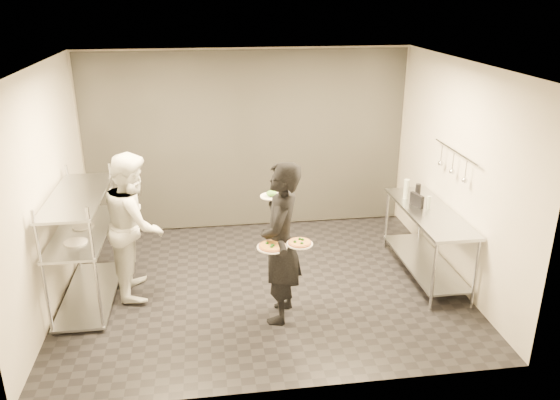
{
  "coord_description": "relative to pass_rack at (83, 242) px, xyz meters",
  "views": [
    {
      "loc": [
        -0.65,
        -6.17,
        3.57
      ],
      "look_at": [
        0.25,
        0.19,
        1.1
      ],
      "focal_mm": 35.0,
      "sensor_mm": 36.0,
      "label": 1
    }
  ],
  "objects": [
    {
      "name": "pass_rack",
      "position": [
        0.0,
        0.0,
        0.0
      ],
      "size": [
        0.6,
        1.6,
        1.5
      ],
      "color": "#B1B3B8",
      "rests_on": "ground"
    },
    {
      "name": "bottle_clear",
      "position": [
        4.33,
        0.07,
        0.24
      ],
      "size": [
        0.05,
        0.05,
        0.17
      ],
      "primitive_type": "cylinder",
      "color": "gray",
      "rests_on": "prep_counter"
    },
    {
      "name": "waiter",
      "position": [
        2.28,
        -0.74,
        0.17
      ],
      "size": [
        0.65,
        0.79,
        1.88
      ],
      "primitive_type": "imported",
      "rotation": [
        0.0,
        0.0,
        -1.89
      ],
      "color": "black",
      "rests_on": "ground"
    },
    {
      "name": "pizza_plate_near",
      "position": [
        2.16,
        -0.94,
        0.24
      ],
      "size": [
        0.33,
        0.33,
        0.05
      ],
      "color": "silver",
      "rests_on": "waiter"
    },
    {
      "name": "prep_counter",
      "position": [
        4.33,
        0.0,
        -0.14
      ],
      "size": [
        0.6,
        1.8,
        0.92
      ],
      "color": "#B1B3B8",
      "rests_on": "ground"
    },
    {
      "name": "utensil_rail",
      "position": [
        4.58,
        0.0,
        0.78
      ],
      "size": [
        0.07,
        1.2,
        0.31
      ],
      "color": "#B1B3B8",
      "rests_on": "room_shell"
    },
    {
      "name": "bottle_green",
      "position": [
        4.18,
        0.48,
        0.29
      ],
      "size": [
        0.08,
        0.08,
        0.27
      ],
      "primitive_type": "cylinder",
      "color": "gray",
      "rests_on": "prep_counter"
    },
    {
      "name": "chef",
      "position": [
        0.6,
        0.13,
        0.14
      ],
      "size": [
        0.73,
        0.92,
        1.81
      ],
      "primitive_type": "imported",
      "rotation": [
        0.0,
        0.0,
        1.63
      ],
      "color": "silver",
      "rests_on": "ground"
    },
    {
      "name": "room_shell",
      "position": [
        2.15,
        1.18,
        0.63
      ],
      "size": [
        5.0,
        4.0,
        2.8
      ],
      "color": "black",
      "rests_on": "ground"
    },
    {
      "name": "bottle_dark",
      "position": [
        4.29,
        0.35,
        0.27
      ],
      "size": [
        0.07,
        0.07,
        0.25
      ],
      "primitive_type": "cylinder",
      "color": "black",
      "rests_on": "prep_counter"
    },
    {
      "name": "pos_monitor",
      "position": [
        4.21,
        0.17,
        0.24
      ],
      "size": [
        0.11,
        0.24,
        0.17
      ],
      "primitive_type": "cube",
      "rotation": [
        0.0,
        0.0,
        0.27
      ],
      "color": "black",
      "rests_on": "prep_counter"
    },
    {
      "name": "salad_plate",
      "position": [
        2.22,
        -0.39,
        0.63
      ],
      "size": [
        0.26,
        0.26,
        0.07
      ],
      "color": "silver",
      "rests_on": "waiter"
    },
    {
      "name": "pizza_plate_far",
      "position": [
        2.46,
        -0.94,
        0.26
      ],
      "size": [
        0.29,
        0.29,
        0.05
      ],
      "color": "silver",
      "rests_on": "waiter"
    }
  ]
}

